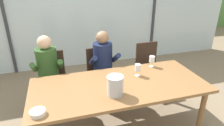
{
  "coord_description": "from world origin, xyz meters",
  "views": [
    {
      "loc": [
        -0.73,
        -2.1,
        2.01
      ],
      "look_at": [
        0.0,
        0.35,
        0.87
      ],
      "focal_mm": 31.31,
      "sensor_mm": 36.0,
      "label": 1
    }
  ],
  "objects_px": {
    "tasting_bowl": "(38,113)",
    "chair_left_of_center": "(100,69)",
    "person_olive_shirt": "(48,70)",
    "chair_center": "(148,63)",
    "person_navy_polo": "(104,63)",
    "wine_glass_by_left_taster": "(152,60)",
    "dining_table": "(120,88)",
    "wine_glass_near_bucket": "(138,68)",
    "chair_near_curtain": "(53,74)",
    "ice_bucket_primary": "(115,85)"
  },
  "relations": [
    {
      "from": "tasting_bowl",
      "to": "chair_left_of_center",
      "type": "bearing_deg",
      "value": 52.96
    },
    {
      "from": "chair_left_of_center",
      "to": "person_olive_shirt",
      "type": "bearing_deg",
      "value": -177.72
    },
    {
      "from": "chair_center",
      "to": "person_navy_polo",
      "type": "relative_size",
      "value": 0.74
    },
    {
      "from": "chair_left_of_center",
      "to": "person_olive_shirt",
      "type": "xyz_separation_m",
      "value": [
        -0.85,
        -0.13,
        0.17
      ]
    },
    {
      "from": "chair_center",
      "to": "person_olive_shirt",
      "type": "xyz_separation_m",
      "value": [
        -1.78,
        -0.14,
        0.17
      ]
    },
    {
      "from": "person_navy_polo",
      "to": "wine_glass_by_left_taster",
      "type": "xyz_separation_m",
      "value": [
        0.66,
        -0.4,
        0.14
      ]
    },
    {
      "from": "chair_center",
      "to": "dining_table",
      "type": "bearing_deg",
      "value": -134.66
    },
    {
      "from": "chair_center",
      "to": "wine_glass_near_bucket",
      "type": "relative_size",
      "value": 5.16
    },
    {
      "from": "dining_table",
      "to": "wine_glass_near_bucket",
      "type": "relative_size",
      "value": 13.08
    },
    {
      "from": "chair_left_of_center",
      "to": "wine_glass_near_bucket",
      "type": "relative_size",
      "value": 5.16
    },
    {
      "from": "chair_near_curtain",
      "to": "wine_glass_near_bucket",
      "type": "bearing_deg",
      "value": -34.54
    },
    {
      "from": "person_olive_shirt",
      "to": "wine_glass_near_bucket",
      "type": "relative_size",
      "value": 7.0
    },
    {
      "from": "person_navy_polo",
      "to": "tasting_bowl",
      "type": "xyz_separation_m",
      "value": [
        -0.98,
        -1.12,
        0.05
      ]
    },
    {
      "from": "dining_table",
      "to": "chair_near_curtain",
      "type": "bearing_deg",
      "value": 132.34
    },
    {
      "from": "chair_near_curtain",
      "to": "person_olive_shirt",
      "type": "height_order",
      "value": "person_olive_shirt"
    },
    {
      "from": "chair_left_of_center",
      "to": "chair_center",
      "type": "bearing_deg",
      "value": -5.59
    },
    {
      "from": "person_olive_shirt",
      "to": "person_navy_polo",
      "type": "distance_m",
      "value": 0.89
    },
    {
      "from": "chair_left_of_center",
      "to": "wine_glass_near_bucket",
      "type": "xyz_separation_m",
      "value": [
        0.36,
        -0.74,
        0.31
      ]
    },
    {
      "from": "chair_center",
      "to": "ice_bucket_primary",
      "type": "xyz_separation_m",
      "value": [
        -1.01,
        -1.13,
        0.32
      ]
    },
    {
      "from": "chair_near_curtain",
      "to": "chair_center",
      "type": "distance_m",
      "value": 1.73
    },
    {
      "from": "person_navy_polo",
      "to": "tasting_bowl",
      "type": "bearing_deg",
      "value": -132.24
    },
    {
      "from": "dining_table",
      "to": "person_navy_polo",
      "type": "distance_m",
      "value": 0.77
    },
    {
      "from": "chair_near_curtain",
      "to": "ice_bucket_primary",
      "type": "xyz_separation_m",
      "value": [
        0.72,
        -1.15,
        0.32
      ]
    },
    {
      "from": "chair_near_curtain",
      "to": "chair_left_of_center",
      "type": "relative_size",
      "value": 1.0
    },
    {
      "from": "person_navy_polo",
      "to": "wine_glass_near_bucket",
      "type": "bearing_deg",
      "value": -62.99
    },
    {
      "from": "chair_left_of_center",
      "to": "person_navy_polo",
      "type": "bearing_deg",
      "value": -80.23
    },
    {
      "from": "wine_glass_by_left_taster",
      "to": "chair_left_of_center",
      "type": "bearing_deg",
      "value": 142.79
    },
    {
      "from": "chair_left_of_center",
      "to": "chair_center",
      "type": "height_order",
      "value": "same"
    },
    {
      "from": "dining_table",
      "to": "tasting_bowl",
      "type": "bearing_deg",
      "value": -160.47
    },
    {
      "from": "person_olive_shirt",
      "to": "person_navy_polo",
      "type": "bearing_deg",
      "value": -1.13
    },
    {
      "from": "person_navy_polo",
      "to": "tasting_bowl",
      "type": "distance_m",
      "value": 1.49
    },
    {
      "from": "person_olive_shirt",
      "to": "ice_bucket_primary",
      "type": "xyz_separation_m",
      "value": [
        0.77,
        -0.99,
        0.15
      ]
    },
    {
      "from": "dining_table",
      "to": "chair_near_curtain",
      "type": "relative_size",
      "value": 2.53
    },
    {
      "from": "dining_table",
      "to": "wine_glass_near_bucket",
      "type": "xyz_separation_m",
      "value": [
        0.31,
        0.15,
        0.18
      ]
    },
    {
      "from": "wine_glass_by_left_taster",
      "to": "tasting_bowl",
      "type": "bearing_deg",
      "value": -156.25
    },
    {
      "from": "tasting_bowl",
      "to": "wine_glass_near_bucket",
      "type": "xyz_separation_m",
      "value": [
        1.31,
        0.5,
        0.09
      ]
    },
    {
      "from": "ice_bucket_primary",
      "to": "wine_glass_near_bucket",
      "type": "xyz_separation_m",
      "value": [
        0.45,
        0.37,
        -0.01
      ]
    },
    {
      "from": "wine_glass_near_bucket",
      "to": "tasting_bowl",
      "type": "bearing_deg",
      "value": -158.9
    },
    {
      "from": "chair_near_curtain",
      "to": "tasting_bowl",
      "type": "xyz_separation_m",
      "value": [
        -0.14,
        -1.29,
        0.22
      ]
    },
    {
      "from": "tasting_bowl",
      "to": "person_olive_shirt",
      "type": "bearing_deg",
      "value": 85.45
    },
    {
      "from": "wine_glass_near_bucket",
      "to": "ice_bucket_primary",
      "type": "bearing_deg",
      "value": -140.1
    },
    {
      "from": "person_olive_shirt",
      "to": "wine_glass_near_bucket",
      "type": "distance_m",
      "value": 1.37
    },
    {
      "from": "chair_near_curtain",
      "to": "ice_bucket_primary",
      "type": "height_order",
      "value": "ice_bucket_primary"
    },
    {
      "from": "dining_table",
      "to": "ice_bucket_primary",
      "type": "distance_m",
      "value": 0.32
    },
    {
      "from": "chair_near_curtain",
      "to": "chair_left_of_center",
      "type": "height_order",
      "value": "same"
    },
    {
      "from": "ice_bucket_primary",
      "to": "wine_glass_by_left_taster",
      "type": "xyz_separation_m",
      "value": [
        0.78,
        0.59,
        -0.01
      ]
    },
    {
      "from": "dining_table",
      "to": "chair_left_of_center",
      "type": "relative_size",
      "value": 2.53
    },
    {
      "from": "chair_left_of_center",
      "to": "tasting_bowl",
      "type": "relative_size",
      "value": 5.59
    },
    {
      "from": "chair_center",
      "to": "person_navy_polo",
      "type": "bearing_deg",
      "value": -171.65
    },
    {
      "from": "person_navy_polo",
      "to": "tasting_bowl",
      "type": "relative_size",
      "value": 7.58
    }
  ]
}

